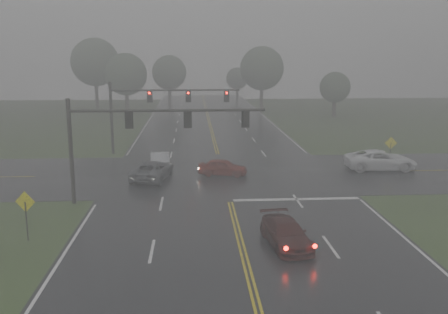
{
  "coord_description": "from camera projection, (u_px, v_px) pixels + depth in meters",
  "views": [
    {
      "loc": [
        -2.41,
        -17.39,
        9.61
      ],
      "look_at": [
        -0.28,
        16.0,
        2.65
      ],
      "focal_mm": 40.0,
      "sensor_mm": 36.0,
      "label": 1
    }
  ],
  "objects": [
    {
      "name": "signal_gantry_far",
      "position": [
        151.0,
        103.0,
        48.04
      ],
      "size": [
        12.52,
        0.35,
        6.99
      ],
      "color": "black",
      "rests_on": "ground"
    },
    {
      "name": "tree_e_near",
      "position": [
        335.0,
        87.0,
        76.37
      ],
      "size": [
        4.7,
        4.7,
        6.91
      ],
      "color": "#362C23",
      "rests_on": "ground"
    },
    {
      "name": "tree_n_far",
      "position": [
        237.0,
        78.0,
        104.89
      ],
      "size": [
        4.64,
        4.64,
        6.81
      ],
      "color": "#362C23",
      "rests_on": "ground"
    },
    {
      "name": "sedan_red",
      "position": [
        223.0,
        175.0,
        40.08
      ],
      "size": [
        4.16,
        2.39,
        1.33
      ],
      "primitive_type": "imported",
      "rotation": [
        0.0,
        0.0,
        1.35
      ],
      "color": "maroon",
      "rests_on": "ground"
    },
    {
      "name": "tree_n_mid",
      "position": [
        169.0,
        73.0,
        92.37
      ],
      "size": [
        6.36,
        6.36,
        9.35
      ],
      "color": "#362C23",
      "rests_on": "ground"
    },
    {
      "name": "tree_nw_b",
      "position": [
        95.0,
        62.0,
        87.29
      ],
      "size": [
        8.42,
        8.42,
        12.36
      ],
      "color": "#362C23",
      "rests_on": "ground"
    },
    {
      "name": "sign_diamond_west",
      "position": [
        26.0,
        208.0,
        25.79
      ],
      "size": [
        1.08,
        0.31,
        2.66
      ],
      "rotation": [
        0.0,
        0.0,
        -0.25
      ],
      "color": "black",
      "rests_on": "ground"
    },
    {
      "name": "ground",
      "position": [
        258.0,
        309.0,
        19.1
      ],
      "size": [
        180.0,
        180.0,
        0.0
      ],
      "primitive_type": "plane",
      "color": "#30461E",
      "rests_on": "ground"
    },
    {
      "name": "sedan_maroon",
      "position": [
        286.0,
        246.0,
        25.43
      ],
      "size": [
        2.43,
        4.72,
        1.31
      ],
      "primitive_type": "imported",
      "rotation": [
        0.0,
        0.0,
        0.13
      ],
      "color": "#350B09",
      "rests_on": "ground"
    },
    {
      "name": "main_road",
      "position": [
        224.0,
        180.0,
        38.64
      ],
      "size": [
        18.0,
        160.0,
        0.02
      ],
      "primitive_type": "cube",
      "color": "black",
      "rests_on": "ground"
    },
    {
      "name": "tree_nw_a",
      "position": [
        126.0,
        74.0,
        78.21
      ],
      "size": [
        6.63,
        6.63,
        9.74
      ],
      "color": "#362C23",
      "rests_on": "ground"
    },
    {
      "name": "pickup_white",
      "position": [
        380.0,
        170.0,
        42.09
      ],
      "size": [
        6.01,
        2.95,
        1.64
      ],
      "primitive_type": "imported",
      "rotation": [
        0.0,
        0.0,
        1.53
      ],
      "color": "white",
      "rests_on": "ground"
    },
    {
      "name": "stop_bar",
      "position": [
        296.0,
        200.0,
        33.45
      ],
      "size": [
        8.5,
        0.5,
        0.01
      ],
      "primitive_type": "cube",
      "color": "silver",
      "rests_on": "ground"
    },
    {
      "name": "cross_street",
      "position": [
        223.0,
        174.0,
        40.6
      ],
      "size": [
        120.0,
        14.0,
        0.02
      ],
      "primitive_type": "cube",
      "color": "black",
      "rests_on": "ground"
    },
    {
      "name": "sedan_silver",
      "position": [
        160.0,
        169.0,
        42.49
      ],
      "size": [
        1.88,
        4.54,
        1.46
      ],
      "primitive_type": "imported",
      "rotation": [
        0.0,
        0.0,
        3.22
      ],
      "color": "#A8AAB0",
      "rests_on": "ground"
    },
    {
      "name": "signal_gantry_near",
      "position": [
        132.0,
        130.0,
        31.87
      ],
      "size": [
        12.61,
        0.3,
        6.86
      ],
      "color": "black",
      "rests_on": "ground"
    },
    {
      "name": "car_grey",
      "position": [
        152.0,
        179.0,
        38.79
      ],
      "size": [
        3.42,
        5.61,
        1.45
      ],
      "primitive_type": "imported",
      "rotation": [
        0.0,
        0.0,
        2.94
      ],
      "color": "#4F5256",
      "rests_on": "ground"
    },
    {
      "name": "sign_diamond_east",
      "position": [
        391.0,
        146.0,
        42.99
      ],
      "size": [
        1.08,
        0.11,
        2.59
      ],
      "rotation": [
        0.0,
        0.0,
        -0.05
      ],
      "color": "black",
      "rests_on": "ground"
    },
    {
      "name": "tree_ne_a",
      "position": [
        262.0,
        68.0,
        84.23
      ],
      "size": [
        7.4,
        7.4,
        10.87
      ],
      "color": "#362C23",
      "rests_on": "ground"
    }
  ]
}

